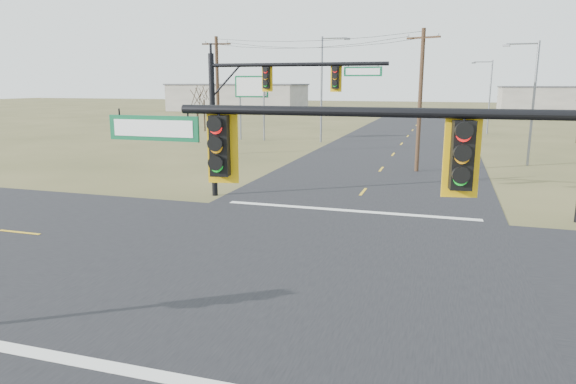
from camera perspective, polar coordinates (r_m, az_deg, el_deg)
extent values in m
plane|color=brown|center=(17.40, 2.04, -7.90)|extent=(320.00, 320.00, 0.00)
cube|color=black|center=(17.40, 2.04, -7.87)|extent=(160.00, 14.00, 0.02)
cube|color=black|center=(17.40, 2.04, -7.86)|extent=(14.00, 160.00, 0.02)
cube|color=silver|center=(24.41, 6.68, -2.05)|extent=(12.00, 0.40, 0.01)
cylinder|color=black|center=(8.15, 16.64, 8.39)|extent=(8.68, 0.16, 0.16)
cube|color=#0C5430|center=(9.62, -14.72, 6.88)|extent=(1.80, 0.05, 0.45)
cylinder|color=black|center=(27.38, -8.33, 7.23)|extent=(0.30, 0.30, 7.41)
cylinder|color=black|center=(25.69, 0.83, 13.98)|extent=(9.00, 0.19, 0.19)
cube|color=#0C5430|center=(24.94, 8.32, 13.11)|extent=(1.80, 0.05, 0.45)
cylinder|color=#452E1D|center=(35.77, 14.46, 9.69)|extent=(0.27, 0.27, 9.42)
cube|color=#452E1D|center=(35.87, 14.81, 16.26)|extent=(2.20, 0.92, 0.12)
cylinder|color=#452E1D|center=(43.77, -7.81, 10.46)|extent=(0.28, 0.28, 9.65)
cube|color=#452E1D|center=(43.87, -7.97, 15.98)|extent=(2.33, 0.63, 0.12)
cylinder|color=slate|center=(55.30, -5.33, 9.27)|extent=(0.18, 0.18, 6.68)
cylinder|color=slate|center=(54.34, -2.70, 9.26)|extent=(0.18, 0.18, 6.68)
cube|color=#0C5430|center=(54.75, -4.06, 11.60)|extent=(3.55, 0.50, 2.23)
cylinder|color=slate|center=(41.25, 25.59, 8.77)|extent=(0.18, 0.18, 8.85)
cylinder|color=slate|center=(41.17, 24.63, 14.75)|extent=(2.12, 0.11, 0.11)
cube|color=slate|center=(41.06, 23.10, 14.75)|extent=(0.53, 0.38, 0.16)
cylinder|color=slate|center=(65.72, 21.50, 9.75)|extent=(0.17, 0.17, 8.55)
cylinder|color=slate|center=(65.68, 20.86, 13.36)|extent=(2.05, 0.10, 0.10)
cube|color=slate|center=(65.63, 19.94, 13.34)|extent=(0.48, 0.24, 0.15)
cylinder|color=slate|center=(52.61, 3.74, 11.21)|extent=(0.21, 0.21, 10.43)
cylinder|color=slate|center=(52.50, 5.20, 16.66)|extent=(2.50, 0.13, 0.13)
cube|color=slate|center=(52.25, 6.60, 16.55)|extent=(0.60, 0.32, 0.19)
cylinder|color=black|center=(53.05, -9.98, 7.47)|extent=(0.19, 0.19, 3.79)
cylinder|color=black|center=(65.80, -9.26, 8.40)|extent=(0.18, 0.18, 3.93)
cube|color=#ABA498|center=(114.73, -5.56, 10.36)|extent=(28.00, 14.00, 5.50)
cube|color=#ABA498|center=(127.54, 26.96, 9.18)|extent=(20.00, 12.00, 5.00)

